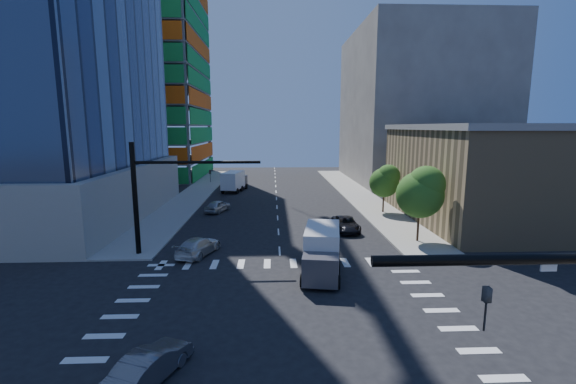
{
  "coord_description": "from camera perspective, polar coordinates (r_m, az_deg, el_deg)",
  "views": [
    {
      "loc": [
        -0.55,
        -19.05,
        10.3
      ],
      "look_at": [
        0.55,
        8.0,
        5.71
      ],
      "focal_mm": 24.0,
      "sensor_mm": 36.0,
      "label": 1
    }
  ],
  "objects": [
    {
      "name": "ground",
      "position": [
        21.67,
        -0.62,
        -18.78
      ],
      "size": [
        160.0,
        160.0,
        0.0
      ],
      "primitive_type": "plane",
      "color": "black",
      "rests_on": "ground"
    },
    {
      "name": "car_nb_far",
      "position": [
        39.05,
        8.55,
        -4.72
      ],
      "size": [
        2.36,
        5.07,
        1.41
      ],
      "primitive_type": "imported",
      "rotation": [
        0.0,
        0.0,
        0.0
      ],
      "color": "black",
      "rests_on": "ground"
    },
    {
      "name": "commercial_building",
      "position": [
        48.61,
        29.43,
        2.49
      ],
      "size": [
        20.5,
        22.5,
        10.6
      ],
      "color": "#917B54",
      "rests_on": "ground"
    },
    {
      "name": "tree_north",
      "position": [
        47.35,
        14.24,
        1.66
      ],
      "size": [
        3.54,
        3.52,
        5.78
      ],
      "color": "#382316",
      "rests_on": "sidewalk_ne"
    },
    {
      "name": "signal_mast_nw",
      "position": [
        32.34,
        -19.28,
        0.52
      ],
      "size": [
        10.2,
        0.4,
        9.0
      ],
      "color": "black",
      "rests_on": "sidewalk_nw"
    },
    {
      "name": "car_sb_mid",
      "position": [
        47.95,
        -10.36,
        -2.05
      ],
      "size": [
        3.13,
        4.63,
        1.46
      ],
      "primitive_type": "imported",
      "rotation": [
        0.0,
        0.0,
        2.78
      ],
      "color": "#B2B7BB",
      "rests_on": "ground"
    },
    {
      "name": "box_truck_near",
      "position": [
        27.42,
        5.0,
        -9.34
      ],
      "size": [
        3.53,
        6.41,
        3.19
      ],
      "rotation": [
        0.0,
        0.0,
        -0.16
      ],
      "color": "black",
      "rests_on": "ground"
    },
    {
      "name": "box_truck_far",
      "position": [
        62.96,
        -7.86,
        1.43
      ],
      "size": [
        3.91,
        6.6,
        3.24
      ],
      "rotation": [
        0.0,
        0.0,
        2.92
      ],
      "color": "black",
      "rests_on": "ground"
    },
    {
      "name": "car_sb_near",
      "position": [
        32.45,
        -13.15,
        -7.82
      ],
      "size": [
        3.51,
        5.33,
        1.43
      ],
      "primitive_type": "imported",
      "rotation": [
        0.0,
        0.0,
        2.81
      ],
      "color": "silver",
      "rests_on": "ground"
    },
    {
      "name": "sidewalk_nw",
      "position": [
        61.11,
        -13.57,
        -0.29
      ],
      "size": [
        5.0,
        60.0,
        0.15
      ],
      "primitive_type": "cube",
      "color": "gray",
      "rests_on": "ground"
    },
    {
      "name": "car_sb_cross",
      "position": [
        18.2,
        -19.67,
        -22.95
      ],
      "size": [
        2.9,
        4.29,
        1.34
      ],
      "primitive_type": "imported",
      "rotation": [
        0.0,
        0.0,
        2.74
      ],
      "color": "#54545A",
      "rests_on": "ground"
    },
    {
      "name": "sidewalk_ne",
      "position": [
        61.33,
        9.99,
        -0.13
      ],
      "size": [
        5.0,
        60.0,
        0.15
      ],
      "primitive_type": "cube",
      "color": "gray",
      "rests_on": "ground"
    },
    {
      "name": "tree_south",
      "position": [
        35.93,
        19.23,
        0.09
      ],
      "size": [
        4.16,
        4.16,
        6.82
      ],
      "color": "#382316",
      "rests_on": "sidewalk_ne"
    },
    {
      "name": "road_markings",
      "position": [
        21.66,
        -0.62,
        -18.77
      ],
      "size": [
        20.0,
        20.0,
        0.01
      ],
      "primitive_type": "cube",
      "color": "silver",
      "rests_on": "ground"
    },
    {
      "name": "construction_building",
      "position": [
        86.51,
        -21.55,
        18.5
      ],
      "size": [
        25.16,
        34.5,
        70.6
      ],
      "color": "slate",
      "rests_on": "ground"
    },
    {
      "name": "bg_building_ne",
      "position": [
        79.1,
        18.47,
        11.82
      ],
      "size": [
        24.0,
        30.0,
        28.0
      ],
      "primitive_type": "cube",
      "color": "#655E5B",
      "rests_on": "ground"
    }
  ]
}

